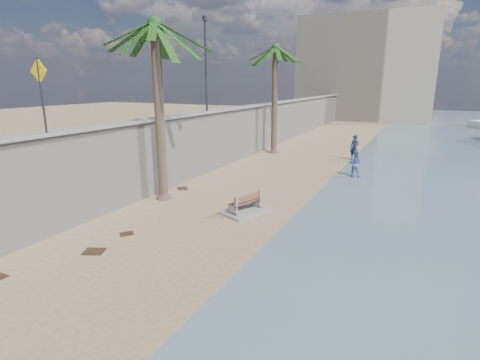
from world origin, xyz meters
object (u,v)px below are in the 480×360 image
(person_a, at_px, (355,146))
(bench_far, at_px, (245,205))
(person_b, at_px, (355,162))
(palm_mid, at_px, (155,26))
(palm_back, at_px, (276,49))

(person_a, bearing_deg, bench_far, -78.19)
(person_a, relative_size, person_b, 1.18)
(palm_mid, xyz_separation_m, palm_back, (0.38, 13.05, 0.00))
(palm_back, bearing_deg, bench_far, -73.70)
(palm_mid, height_order, palm_back, palm_back)
(person_b, bearing_deg, person_a, -78.73)
(palm_mid, bearing_deg, bench_far, -1.30)
(palm_back, xyz_separation_m, person_b, (6.82, -4.90, -6.66))
(bench_far, bearing_deg, person_a, 80.75)
(palm_mid, height_order, person_b, palm_mid)
(palm_mid, relative_size, person_a, 4.26)
(palm_mid, bearing_deg, palm_back, 88.31)
(person_b, bearing_deg, palm_back, -34.51)
(bench_far, xyz_separation_m, palm_mid, (-4.23, 0.10, 7.16))
(bench_far, xyz_separation_m, palm_back, (-3.85, 13.15, 7.17))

